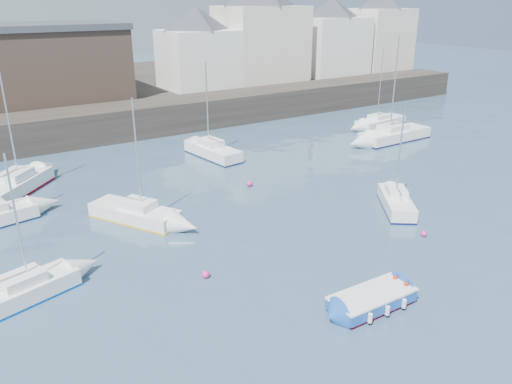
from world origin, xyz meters
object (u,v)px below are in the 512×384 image
sailboat_a (19,293)px  sailboat_d (394,135)px  blue_dinghy (372,299)px  sailboat_g (380,122)px  sailboat_f (213,151)px  buoy_far (249,186)px  sailboat_b (135,213)px  buoy_near (206,278)px  buoy_mid (424,236)px  sailboat_h (14,186)px  sailboat_c (396,202)px

sailboat_a → sailboat_d: 35.99m
blue_dinghy → sailboat_g: size_ratio=0.50×
blue_dinghy → sailboat_f: size_ratio=0.51×
sailboat_g → buoy_far: size_ratio=18.40×
sailboat_a → sailboat_g: bearing=21.4°
sailboat_b → sailboat_d: (27.15, 4.23, 0.09)m
sailboat_b → buoy_near: (0.50, -8.32, -0.49)m
blue_dinghy → sailboat_b: 15.51m
sailboat_b → blue_dinghy: bearing=-69.3°
sailboat_a → buoy_far: bearing=22.8°
sailboat_g → buoy_mid: sailboat_g is taller
sailboat_f → buoy_far: size_ratio=18.14×
sailboat_d → buoy_near: (-26.65, -12.55, -0.58)m
blue_dinghy → sailboat_h: size_ratio=0.46×
blue_dinghy → sailboat_g: (24.90, 23.70, 0.03)m
sailboat_c → sailboat_d: 16.97m
buoy_near → sailboat_a: bearing=161.5°
blue_dinghy → buoy_mid: bearing=24.5°
sailboat_g → sailboat_f: bearing=-179.3°
sailboat_g → sailboat_c: bearing=-133.3°
sailboat_b → sailboat_c: 16.50m
sailboat_c → sailboat_a: bearing=175.6°
sailboat_d → sailboat_a: bearing=-164.0°
buoy_near → sailboat_c: bearing=3.8°
buoy_near → buoy_mid: buoy_near is taller
sailboat_d → sailboat_g: size_ratio=1.20×
sailboat_f → sailboat_h: sailboat_h is taller
blue_dinghy → buoy_far: blue_dinghy is taller
sailboat_h → buoy_near: size_ratio=22.28×
sailboat_b → buoy_near: bearing=-86.5°
blue_dinghy → sailboat_h: bearing=115.1°
sailboat_h → buoy_mid: size_ratio=24.83×
sailboat_g → sailboat_d: bearing=-123.1°
sailboat_f → sailboat_g: bearing=0.7°
sailboat_h → buoy_near: sailboat_h is taller
sailboat_a → sailboat_d: sailboat_d is taller
sailboat_c → buoy_near: size_ratio=16.67×
sailboat_b → sailboat_f: bearing=41.5°
blue_dinghy → buoy_far: 16.15m
sailboat_a → sailboat_c: bearing=-4.4°
buoy_near → buoy_far: size_ratio=0.89×
sailboat_b → sailboat_a: bearing=-142.8°
sailboat_d → buoy_mid: bearing=-132.6°
sailboat_b → sailboat_g: size_ratio=0.95×
sailboat_f → sailboat_h: 15.60m
sailboat_a → buoy_mid: size_ratio=19.60×
buoy_near → buoy_far: buoy_far is taller
blue_dinghy → sailboat_c: 11.72m
sailboat_b → sailboat_d: sailboat_d is taller
buoy_near → buoy_mid: size_ratio=1.11×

